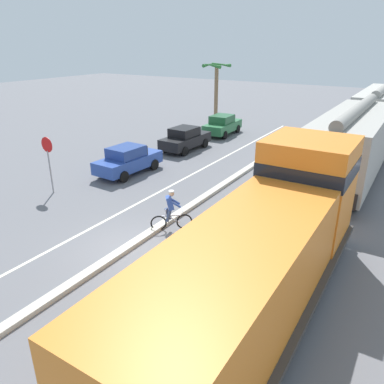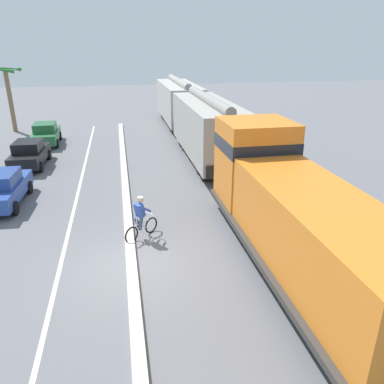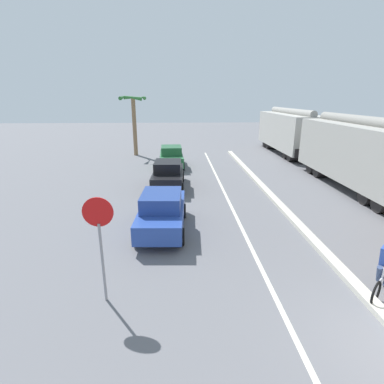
% 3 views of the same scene
% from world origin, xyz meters
% --- Properties ---
extents(ground_plane, '(120.00, 120.00, 0.00)m').
position_xyz_m(ground_plane, '(0.00, 0.00, 0.00)').
color(ground_plane, slate).
extents(median_curb, '(0.36, 36.00, 0.16)m').
position_xyz_m(median_curb, '(0.00, 6.00, 0.08)').
color(median_curb, beige).
rests_on(median_curb, ground).
extents(lane_stripe, '(0.14, 36.00, 0.01)m').
position_xyz_m(lane_stripe, '(-2.40, 6.00, 0.00)').
color(lane_stripe, silver).
rests_on(lane_stripe, ground).
extents(locomotive, '(3.10, 11.61, 4.20)m').
position_xyz_m(locomotive, '(5.41, -0.44, 1.80)').
color(locomotive, orange).
rests_on(locomotive, ground).
extents(hopper_car_lead, '(2.90, 10.60, 4.18)m').
position_xyz_m(hopper_car_lead, '(5.41, 11.71, 2.08)').
color(hopper_car_lead, '#A09E96').
rests_on(hopper_car_lead, ground).
extents(hopper_car_middle, '(2.90, 10.60, 4.18)m').
position_xyz_m(hopper_car_middle, '(5.41, 23.31, 2.08)').
color(hopper_car_middle, '#AAA8A0').
rests_on(hopper_car_middle, ground).
extents(parked_car_blue, '(1.97, 4.27, 1.62)m').
position_xyz_m(parked_car_blue, '(-5.66, 6.45, 0.82)').
color(parked_car_blue, '#28479E').
rests_on(parked_car_blue, ground).
extents(parked_car_black, '(1.93, 4.25, 1.62)m').
position_xyz_m(parked_car_black, '(-5.60, 12.46, 0.82)').
color(parked_car_black, black).
rests_on(parked_car_black, ground).
extents(parked_car_green, '(1.97, 4.27, 1.62)m').
position_xyz_m(parked_car_green, '(-5.53, 17.96, 0.82)').
color(parked_car_green, '#286B3D').
rests_on(parked_car_green, ground).
extents(cyclist, '(1.35, 1.15, 1.71)m').
position_xyz_m(cyclist, '(0.48, 1.94, 0.82)').
color(cyclist, black).
rests_on(cyclist, ground).
extents(palm_tree_near, '(2.23, 2.18, 5.41)m').
position_xyz_m(palm_tree_near, '(-8.95, 23.12, 3.91)').
color(palm_tree_near, '#846647').
rests_on(palm_tree_near, ground).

